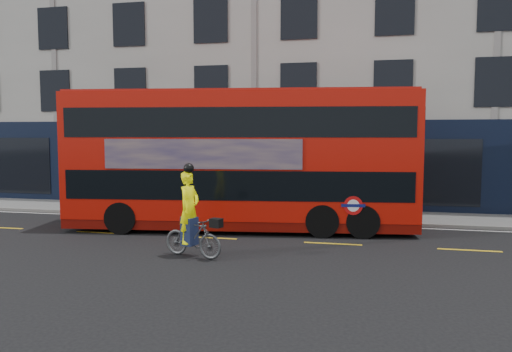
% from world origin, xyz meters
% --- Properties ---
extents(ground, '(120.00, 120.00, 0.00)m').
position_xyz_m(ground, '(0.00, 0.00, 0.00)').
color(ground, black).
rests_on(ground, ground).
extents(pavement, '(60.00, 3.00, 0.12)m').
position_xyz_m(pavement, '(0.00, 6.50, 0.06)').
color(pavement, slate).
rests_on(pavement, ground).
extents(kerb, '(60.00, 0.12, 0.13)m').
position_xyz_m(kerb, '(0.00, 5.00, 0.07)').
color(kerb, gray).
rests_on(kerb, ground).
extents(building_terrace, '(50.00, 10.07, 15.00)m').
position_xyz_m(building_terrace, '(0.00, 12.94, 7.49)').
color(building_terrace, '#B4B3AA').
rests_on(building_terrace, ground).
extents(road_edge_line, '(58.00, 0.10, 0.01)m').
position_xyz_m(road_edge_line, '(0.00, 4.70, 0.00)').
color(road_edge_line, silver).
rests_on(road_edge_line, ground).
extents(lane_dashes, '(58.00, 0.12, 0.01)m').
position_xyz_m(lane_dashes, '(0.00, 1.50, 0.00)').
color(lane_dashes, gold).
rests_on(lane_dashes, ground).
extents(bus, '(12.43, 4.33, 4.92)m').
position_xyz_m(bus, '(0.62, 3.24, 2.52)').
color(bus, red).
rests_on(bus, ground).
extents(cyclist, '(1.94, 1.04, 2.62)m').
position_xyz_m(cyclist, '(0.26, -1.02, 0.89)').
color(cyclist, '#4A4D4F').
rests_on(cyclist, ground).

